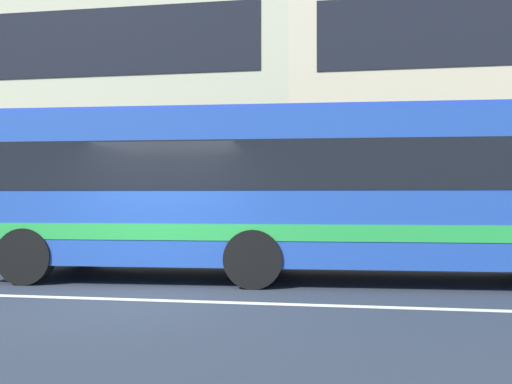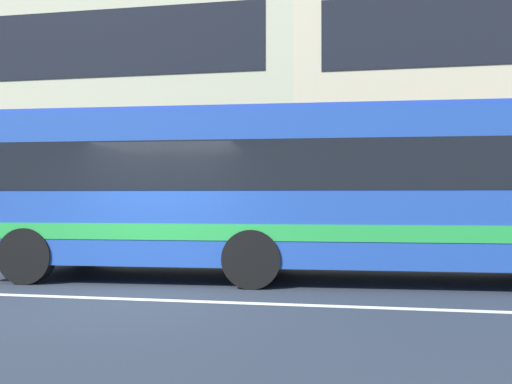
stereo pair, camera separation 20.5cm
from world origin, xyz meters
name	(u,v)px [view 2 (the right image)]	position (x,y,z in m)	size (l,w,h in m)	color
ground_plane	(134,299)	(0.00, 0.00, 0.00)	(160.00, 160.00, 0.00)	#282F3C
lane_centre_line	(134,299)	(0.00, 0.00, 0.00)	(60.00, 0.16, 0.01)	silver
apartment_block_left	(41,97)	(-11.02, 15.12, 6.29)	(24.70, 8.77, 12.57)	#B6B390
transit_bus	(297,187)	(2.23, 2.47, 1.74)	(11.65, 3.20, 3.15)	#1F449A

